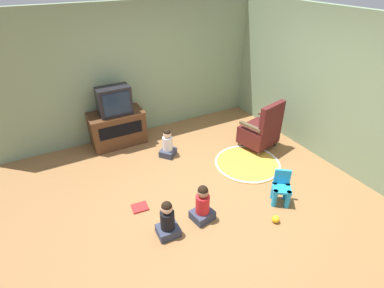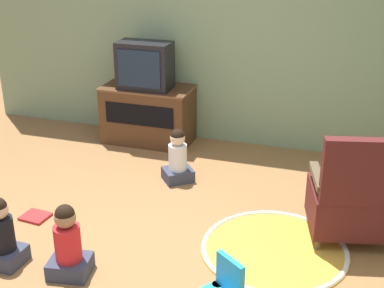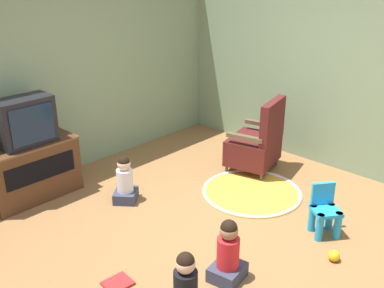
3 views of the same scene
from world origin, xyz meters
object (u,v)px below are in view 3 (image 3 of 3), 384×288
at_px(black_armchair, 257,144).
at_px(television, 25,121).
at_px(yellow_kid_chair, 325,214).
at_px(child_watching_right, 228,254).
at_px(tv_cabinet, 30,168).
at_px(child_watching_center, 125,182).
at_px(book, 118,283).
at_px(toy_ball, 334,256).
at_px(child_watching_left, 186,288).

bearing_deg(black_armchair, television, -44.52).
relative_size(yellow_kid_chair, child_watching_right, 0.90).
distance_m(tv_cabinet, yellow_kid_chair, 3.21).
bearing_deg(child_watching_center, yellow_kid_chair, -103.07).
bearing_deg(book, yellow_kid_chair, 160.72).
bearing_deg(tv_cabinet, child_watching_center, -52.57).
bearing_deg(tv_cabinet, black_armchair, -31.72).
bearing_deg(yellow_kid_chair, child_watching_center, 152.50).
bearing_deg(black_armchair, child_watching_right, 16.21).
xyz_separation_m(child_watching_center, child_watching_right, (-0.25, -1.68, 0.01)).
bearing_deg(television, book, -98.61).
distance_m(yellow_kid_chair, child_watching_right, 1.21).
bearing_deg(toy_ball, yellow_kid_chair, 41.13).
bearing_deg(tv_cabinet, television, -90.00).
bearing_deg(child_watching_left, child_watching_right, 5.98).
relative_size(television, yellow_kid_chair, 1.15).
xyz_separation_m(television, toy_ball, (1.26, -3.02, -0.86)).
bearing_deg(yellow_kid_chair, book, -167.96).
bearing_deg(tv_cabinet, toy_ball, -67.77).
bearing_deg(child_watching_right, child_watching_left, 173.79).
bearing_deg(book, child_watching_right, 143.97).
bearing_deg(toy_ball, child_watching_right, 147.44).
relative_size(black_armchair, book, 3.91).
height_order(black_armchair, child_watching_right, black_armchair).
height_order(child_watching_center, book, child_watching_center).
height_order(toy_ball, book, toy_ball).
bearing_deg(child_watching_center, black_armchair, -58.11).
xyz_separation_m(television, book, (-0.28, -1.87, -0.90)).
bearing_deg(yellow_kid_chair, child_watching_left, -150.67).
bearing_deg(book, toy_ball, 148.51).
bearing_deg(yellow_kid_chair, child_watching_right, -155.24).
distance_m(tv_cabinet, toy_ball, 3.33).
relative_size(tv_cabinet, yellow_kid_chair, 1.99).
bearing_deg(television, black_armchair, -30.78).
bearing_deg(child_watching_left, toy_ball, -17.49).
relative_size(tv_cabinet, black_armchair, 1.07).
distance_m(child_watching_left, child_watching_right, 0.53).
relative_size(tv_cabinet, toy_ball, 9.69).
bearing_deg(toy_ball, child_watching_left, 159.69).
bearing_deg(yellow_kid_chair, black_armchair, 98.22).
bearing_deg(yellow_kid_chair, tv_cabinet, 156.36).
xyz_separation_m(child_watching_left, book, (-0.16, 0.64, -0.23)).
bearing_deg(toy_ball, tv_cabinet, 112.23).
bearing_deg(child_watching_center, book, -170.40).
distance_m(tv_cabinet, child_watching_right, 2.57).
xyz_separation_m(yellow_kid_chair, child_watching_right, (-1.18, 0.25, 0.03)).
bearing_deg(child_watching_left, yellow_kid_chair, -4.41).
relative_size(child_watching_left, book, 2.27).
xyz_separation_m(toy_ball, book, (-1.54, 1.15, -0.04)).
relative_size(yellow_kid_chair, book, 2.11).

